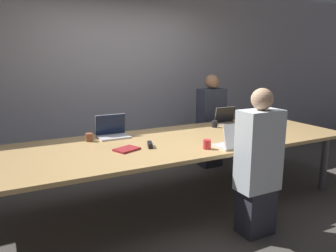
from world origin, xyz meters
The scene contains 13 objects.
ground_plane centered at (0.00, 0.00, 0.00)m, with size 24.00×24.00×0.00m, color #4C4742.
curtain_wall centered at (0.00, 1.78, 1.40)m, with size 12.00×0.06×2.80m.
conference_table centered at (0.00, 0.00, 0.71)m, with size 4.23×1.38×0.76m.
laptop_far_right centered at (1.12, 0.46, 0.83)m, with size 0.32×0.23×0.24m.
person_far_right centered at (1.19, 0.94, 0.69)m, with size 0.40×0.24×1.42m.
cup_far_right centered at (0.85, 0.37, 0.80)m, with size 0.08×0.08×0.09m.
laptop_far_midleft centered at (-0.53, 0.49, 0.84)m, with size 0.36×0.25×0.26m.
cup_far_midleft centered at (-0.82, 0.41, 0.81)m, with size 0.09×0.09×0.09m.
laptop_near_midright centered at (0.44, -0.55, 0.84)m, with size 0.33×0.26×0.26m.
person_near_midright centered at (0.43, -0.93, 0.68)m, with size 0.40×0.24×1.41m.
cup_near_midright centered at (0.17, -0.45, 0.81)m, with size 0.08×0.08×0.10m.
stapler centered at (-0.32, -0.12, 0.79)m, with size 0.09×0.16×0.05m.
notebook centered at (-0.58, -0.12, 0.77)m, with size 0.28×0.25×0.02m.
Camera 1 is at (-1.67, -3.13, 1.68)m, focal length 35.00 mm.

